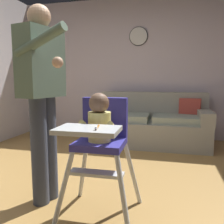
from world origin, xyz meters
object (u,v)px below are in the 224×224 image
object	(u,v)px
couch	(152,124)
wall_clock	(138,36)
adult_standing	(43,94)
high_chair	(100,132)

from	to	relation	value
couch	wall_clock	bearing A→B (deg)	-146.99
adult_standing	wall_clock	distance (m)	2.83
high_chair	wall_clock	xyz separation A→B (m)	(-0.09, 2.78, 1.18)
couch	wall_clock	xyz separation A→B (m)	(-0.31, 0.48, 1.53)
couch	high_chair	world-z (taller)	high_chair
high_chair	wall_clock	distance (m)	3.02
couch	adult_standing	bearing A→B (deg)	-19.34
wall_clock	high_chair	bearing A→B (deg)	-88.08
high_chair	wall_clock	bearing A→B (deg)	-179.03
adult_standing	couch	bearing A→B (deg)	83.92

